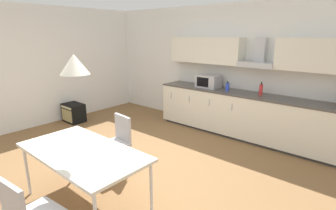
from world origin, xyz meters
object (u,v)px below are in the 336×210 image
Objects in this scene: bottle_red at (261,90)px; dining_table at (83,154)px; pendant_lamp at (74,64)px; chair_far_left at (118,138)px; microwave at (208,81)px; guitar_amp at (74,113)px; bottle_blue at (227,87)px.

dining_table is (-0.78, -3.40, -0.34)m from bottle_red.
pendant_lamp is (0.00, 0.00, 1.06)m from dining_table.
pendant_lamp is (0.36, -0.81, 1.21)m from chair_far_left.
guitar_amp is at bearing -146.54° from microwave.
microwave is 0.55× the size of chair_far_left.
bottle_blue is 3.36m from dining_table.
chair_far_left is at bearing 114.05° from pendant_lamp.
pendant_lamp reaches higher than microwave.
guitar_amp is at bearing 152.01° from dining_table.
guitar_amp is (-2.67, 0.80, -0.31)m from chair_far_left.
bottle_red reaches higher than guitar_amp.
dining_table is at bearing -102.91° from bottle_red.
guitar_amp is at bearing 163.30° from chair_far_left.
dining_table is 1.06m from pendant_lamp.
bottle_blue is at bearing 88.31° from pendant_lamp.
chair_far_left is at bearing -16.70° from guitar_amp.
bottle_blue reaches higher than chair_far_left.
bottle_blue is 3.42m from pendant_lamp.
chair_far_left is 2.72× the size of pendant_lamp.
microwave is 1.16m from bottle_red.
microwave is 3.40m from dining_table.
bottle_red is at bearing 66.23° from chair_far_left.
bottle_red is at bearing 77.09° from pendant_lamp.
guitar_amp is (-2.65, -1.75, -0.84)m from microwave.
bottle_blue is 0.37× the size of guitar_amp.
guitar_amp is at bearing -154.83° from bottle_red.
dining_table is 1.89× the size of chair_far_left.
microwave is 0.48m from bottle_blue.
dining_table is at bearing -27.99° from guitar_amp.
bottle_blue is at bearing -2.43° from microwave.
bottle_red is at bearing 1.82° from microwave.
dining_table is 5.15× the size of pendant_lamp.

